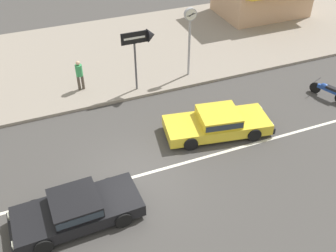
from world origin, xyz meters
TOP-DOWN VIEW (x-y plane):
  - ground_plane at (0.00, 0.00)m, footprint 160.00×160.00m
  - lane_centre_stripe at (0.00, 0.00)m, footprint 50.40×0.14m
  - kerb_strip at (0.00, 10.11)m, footprint 68.00×10.00m
  - sedan_black_0 at (-2.42, -1.25)m, footprint 4.39×1.99m
  - sedan_yellow_1 at (4.22, 1.29)m, footprint 4.84×2.49m
  - motorcycle_1 at (10.51, 1.72)m, footprint 0.91×1.82m
  - street_clock at (5.00, 6.13)m, footprint 0.63×0.22m
  - arrow_signboard at (2.55, 5.74)m, footprint 1.65×0.63m
  - pedestrian_by_shop at (-0.59, 6.78)m, footprint 0.34×0.34m

SIDE VIEW (x-z plane):
  - ground_plane at x=0.00m, z-range 0.00..0.00m
  - lane_centre_stripe at x=0.00m, z-range 0.00..0.01m
  - kerb_strip at x=0.00m, z-range 0.00..0.15m
  - motorcycle_1 at x=10.51m, z-range 0.03..0.82m
  - sedan_black_0 at x=-2.42m, z-range 0.00..1.07m
  - sedan_yellow_1 at x=4.22m, z-range 0.00..1.07m
  - pedestrian_by_shop at x=-0.59m, z-range 0.28..1.85m
  - arrow_signboard at x=2.55m, z-range 1.21..4.31m
  - street_clock at x=5.00m, z-range 1.02..4.66m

